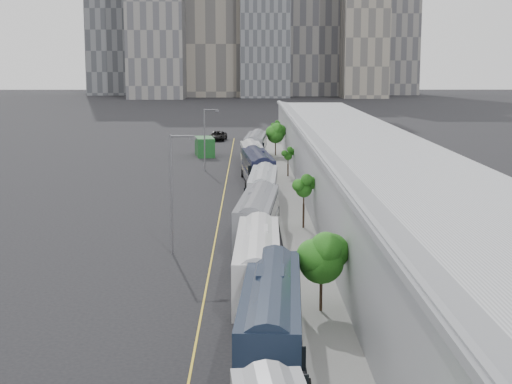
{
  "coord_description": "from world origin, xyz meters",
  "views": [
    {
      "loc": [
        1.27,
        -14.95,
        14.5
      ],
      "look_at": [
        1.92,
        54.06,
        3.0
      ],
      "focal_mm": 55.0,
      "sensor_mm": 36.0,
      "label": 1
    }
  ],
  "objects_px": {
    "street_lamp_near": "(174,186)",
    "suv": "(218,136)",
    "bus_4": "(263,192)",
    "bus_5": "(258,171)",
    "bus_3": "(258,221)",
    "bus_6": "(252,160)",
    "shipping_container": "(205,147)",
    "bus_7": "(256,148)",
    "street_lamp_far": "(206,135)",
    "bus_1": "(271,325)",
    "bus_2": "(258,268)"
  },
  "relations": [
    {
      "from": "street_lamp_near",
      "to": "shipping_container",
      "type": "relative_size",
      "value": 1.53
    },
    {
      "from": "bus_7",
      "to": "bus_5",
      "type": "bearing_deg",
      "value": -85.96
    },
    {
      "from": "bus_2",
      "to": "suv",
      "type": "relative_size",
      "value": 2.17
    },
    {
      "from": "bus_3",
      "to": "suv",
      "type": "height_order",
      "value": "bus_3"
    },
    {
      "from": "bus_1",
      "to": "bus_4",
      "type": "bearing_deg",
      "value": 92.68
    },
    {
      "from": "bus_2",
      "to": "shipping_container",
      "type": "relative_size",
      "value": 2.29
    },
    {
      "from": "suv",
      "to": "bus_6",
      "type": "bearing_deg",
      "value": -75.22
    },
    {
      "from": "bus_5",
      "to": "bus_6",
      "type": "distance_m",
      "value": 11.12
    },
    {
      "from": "bus_3",
      "to": "shipping_container",
      "type": "height_order",
      "value": "bus_3"
    },
    {
      "from": "street_lamp_far",
      "to": "shipping_container",
      "type": "bearing_deg",
      "value": 93.86
    },
    {
      "from": "bus_3",
      "to": "suv",
      "type": "distance_m",
      "value": 83.02
    },
    {
      "from": "bus_4",
      "to": "bus_6",
      "type": "bearing_deg",
      "value": 95.19
    },
    {
      "from": "bus_1",
      "to": "bus_3",
      "type": "xyz_separation_m",
      "value": [
        -0.38,
        25.83,
        -0.06
      ]
    },
    {
      "from": "bus_5",
      "to": "suv",
      "type": "xyz_separation_m",
      "value": [
        -6.87,
        53.18,
        -0.82
      ]
    },
    {
      "from": "bus_5",
      "to": "street_lamp_far",
      "type": "height_order",
      "value": "street_lamp_far"
    },
    {
      "from": "bus_4",
      "to": "suv",
      "type": "relative_size",
      "value": 2.08
    },
    {
      "from": "street_lamp_near",
      "to": "bus_2",
      "type": "bearing_deg",
      "value": -59.68
    },
    {
      "from": "bus_4",
      "to": "bus_6",
      "type": "relative_size",
      "value": 0.99
    },
    {
      "from": "bus_3",
      "to": "bus_7",
      "type": "relative_size",
      "value": 1.0
    },
    {
      "from": "bus_4",
      "to": "bus_5",
      "type": "height_order",
      "value": "bus_5"
    },
    {
      "from": "bus_5",
      "to": "street_lamp_near",
      "type": "distance_m",
      "value": 34.67
    },
    {
      "from": "bus_3",
      "to": "street_lamp_far",
      "type": "xyz_separation_m",
      "value": [
        -6.42,
        41.82,
        3.16
      ]
    },
    {
      "from": "bus_1",
      "to": "street_lamp_near",
      "type": "height_order",
      "value": "street_lamp_near"
    },
    {
      "from": "bus_3",
      "to": "street_lamp_near",
      "type": "distance_m",
      "value": 8.46
    },
    {
      "from": "bus_4",
      "to": "bus_6",
      "type": "distance_m",
      "value": 25.84
    },
    {
      "from": "bus_6",
      "to": "bus_3",
      "type": "bearing_deg",
      "value": -93.16
    },
    {
      "from": "bus_3",
      "to": "bus_6",
      "type": "relative_size",
      "value": 1.04
    },
    {
      "from": "bus_6",
      "to": "bus_5",
      "type": "bearing_deg",
      "value": -90.42
    },
    {
      "from": "bus_6",
      "to": "bus_7",
      "type": "relative_size",
      "value": 0.96
    },
    {
      "from": "bus_3",
      "to": "suv",
      "type": "bearing_deg",
      "value": 99.81
    },
    {
      "from": "bus_3",
      "to": "bus_6",
      "type": "bearing_deg",
      "value": 95.63
    },
    {
      "from": "bus_5",
      "to": "street_lamp_far",
      "type": "bearing_deg",
      "value": 114.15
    },
    {
      "from": "street_lamp_far",
      "to": "street_lamp_near",
      "type": "bearing_deg",
      "value": -89.98
    },
    {
      "from": "bus_4",
      "to": "bus_5",
      "type": "bearing_deg",
      "value": 94.47
    },
    {
      "from": "suv",
      "to": "bus_3",
      "type": "bearing_deg",
      "value": -79.22
    },
    {
      "from": "bus_2",
      "to": "bus_6",
      "type": "height_order",
      "value": "bus_2"
    },
    {
      "from": "bus_5",
      "to": "bus_6",
      "type": "relative_size",
      "value": 1.06
    },
    {
      "from": "street_lamp_far",
      "to": "bus_5",
      "type": "bearing_deg",
      "value": -60.94
    },
    {
      "from": "bus_4",
      "to": "street_lamp_far",
      "type": "height_order",
      "value": "street_lamp_far"
    },
    {
      "from": "street_lamp_near",
      "to": "suv",
      "type": "xyz_separation_m",
      "value": [
        -0.09,
        86.99,
        -4.37
      ]
    },
    {
      "from": "bus_2",
      "to": "bus_6",
      "type": "distance_m",
      "value": 55.58
    },
    {
      "from": "bus_3",
      "to": "bus_5",
      "type": "relative_size",
      "value": 0.98
    },
    {
      "from": "bus_7",
      "to": "suv",
      "type": "xyz_separation_m",
      "value": [
        -6.84,
        27.93,
        -0.8
      ]
    },
    {
      "from": "bus_3",
      "to": "bus_5",
      "type": "height_order",
      "value": "bus_5"
    },
    {
      "from": "bus_6",
      "to": "bus_7",
      "type": "height_order",
      "value": "bus_7"
    },
    {
      "from": "bus_4",
      "to": "street_lamp_near",
      "type": "bearing_deg",
      "value": -107.38
    },
    {
      "from": "bus_6",
      "to": "suv",
      "type": "xyz_separation_m",
      "value": [
        -6.28,
        42.07,
        -0.73
      ]
    },
    {
      "from": "bus_7",
      "to": "suv",
      "type": "bearing_deg",
      "value": 107.76
    },
    {
      "from": "bus_3",
      "to": "bus_4",
      "type": "xyz_separation_m",
      "value": [
        0.73,
        14.87,
        -0.07
      ]
    },
    {
      "from": "bus_7",
      "to": "suv",
      "type": "height_order",
      "value": "bus_7"
    }
  ]
}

